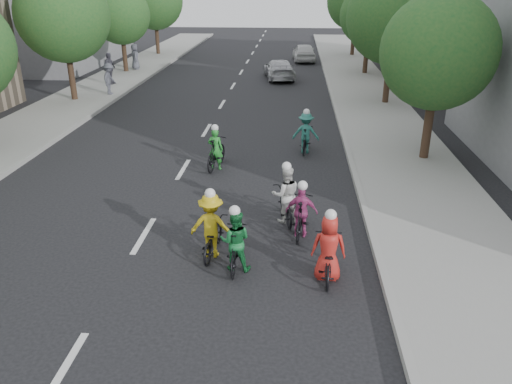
# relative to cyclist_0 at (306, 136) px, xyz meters

# --- Properties ---
(ground) EXTENTS (120.00, 120.00, 0.00)m
(ground) POSITION_rel_cyclist_0_xyz_m (-4.39, -7.28, -0.68)
(ground) COLOR black
(ground) RESTS_ON ground
(sidewalk_left) EXTENTS (4.00, 80.00, 0.15)m
(sidewalk_left) POSITION_rel_cyclist_0_xyz_m (-12.39, 2.72, -0.60)
(sidewalk_left) COLOR gray
(sidewalk_left) RESTS_ON ground
(curb_left) EXTENTS (0.18, 80.00, 0.18)m
(curb_left) POSITION_rel_cyclist_0_xyz_m (-10.44, 2.72, -0.59)
(curb_left) COLOR #999993
(curb_left) RESTS_ON ground
(sidewalk_right) EXTENTS (4.00, 80.00, 0.15)m
(sidewalk_right) POSITION_rel_cyclist_0_xyz_m (3.61, 2.72, -0.60)
(sidewalk_right) COLOR gray
(sidewalk_right) RESTS_ON ground
(curb_right) EXTENTS (0.18, 80.00, 0.18)m
(curb_right) POSITION_rel_cyclist_0_xyz_m (1.66, 2.72, -0.59)
(curb_right) COLOR #999993
(curb_right) RESTS_ON ground
(bldg_sw) EXTENTS (10.00, 14.00, 8.00)m
(bldg_sw) POSITION_rel_cyclist_0_xyz_m (-20.39, 20.72, 3.32)
(bldg_sw) COLOR slate
(bldg_sw) RESTS_ON ground
(bldg_se) EXTENTS (10.00, 14.00, 8.00)m
(bldg_se) POSITION_rel_cyclist_0_xyz_m (11.61, 16.72, 3.32)
(bldg_se) COLOR gray
(bldg_se) RESTS_ON ground
(tree_l_3) EXTENTS (4.80, 4.80, 6.93)m
(tree_l_3) POSITION_rel_cyclist_0_xyz_m (-12.59, 7.72, 3.84)
(tree_l_3) COLOR black
(tree_l_3) RESTS_ON ground
(tree_l_4) EXTENTS (4.00, 4.00, 5.97)m
(tree_l_4) POSITION_rel_cyclist_0_xyz_m (-12.59, 16.72, 3.29)
(tree_l_4) COLOR black
(tree_l_4) RESTS_ON ground
(tree_l_5) EXTENTS (4.80, 4.80, 6.93)m
(tree_l_5) POSITION_rel_cyclist_0_xyz_m (-12.59, 25.72, 3.84)
(tree_l_5) COLOR black
(tree_l_5) RESTS_ON ground
(tree_r_0) EXTENTS (4.00, 4.00, 5.97)m
(tree_r_0) POSITION_rel_cyclist_0_xyz_m (4.41, -0.68, 3.29)
(tree_r_0) COLOR black
(tree_r_0) RESTS_ON ground
(tree_r_1) EXTENTS (4.80, 4.80, 6.93)m
(tree_r_1) POSITION_rel_cyclist_0_xyz_m (4.41, 8.32, 3.84)
(tree_r_1) COLOR black
(tree_r_1) RESTS_ON ground
(tree_r_2) EXTENTS (4.00, 4.00, 5.97)m
(tree_r_2) POSITION_rel_cyclist_0_xyz_m (4.41, 17.32, 3.29)
(tree_r_2) COLOR black
(tree_r_2) RESTS_ON ground
(tree_r_3) EXTENTS (4.80, 4.80, 6.93)m
(tree_r_3) POSITION_rel_cyclist_0_xyz_m (4.41, 26.32, 3.84)
(tree_r_3) COLOR black
(tree_r_3) RESTS_ON ground
(cyclist_0) EXTENTS (1.09, 1.73, 1.75)m
(cyclist_0) POSITION_rel_cyclist_0_xyz_m (0.00, 0.00, 0.00)
(cyclist_0) COLOR black
(cyclist_0) RESTS_ON ground
(cyclist_1) EXTENTS (0.88, 1.82, 1.58)m
(cyclist_1) POSITION_rel_cyclist_0_xyz_m (-0.20, -6.90, -0.08)
(cyclist_1) COLOR black
(cyclist_1) RESTS_ON ground
(cyclist_2) EXTENTS (1.11, 1.73, 1.79)m
(cyclist_2) POSITION_rel_cyclist_0_xyz_m (-2.39, -8.10, -0.02)
(cyclist_2) COLOR black
(cyclist_2) RESTS_ON ground
(cyclist_3) EXTENTS (0.80, 1.77, 1.74)m
(cyclist_3) POSITION_rel_cyclist_0_xyz_m (0.38, -8.91, -0.07)
(cyclist_3) COLOR black
(cyclist_3) RESTS_ON ground
(cyclist_4) EXTENTS (0.73, 1.71, 1.64)m
(cyclist_4) POSITION_rel_cyclist_0_xyz_m (-1.75, -8.66, -0.06)
(cyclist_4) COLOR black
(cyclist_4) RESTS_ON ground
(cyclist_5) EXTENTS (0.92, 1.82, 1.77)m
(cyclist_5) POSITION_rel_cyclist_0_xyz_m (-0.64, -6.07, -0.05)
(cyclist_5) COLOR black
(cyclist_5) RESTS_ON ground
(cyclist_6) EXTENTS (0.85, 1.94, 1.64)m
(cyclist_6) POSITION_rel_cyclist_0_xyz_m (-3.22, -2.03, -0.06)
(cyclist_6) COLOR black
(cyclist_6) RESTS_ON ground
(follow_car_lead) EXTENTS (2.48, 4.65, 1.28)m
(follow_car_lead) POSITION_rel_cyclist_0_xyz_m (-1.56, 15.34, -0.03)
(follow_car_lead) COLOR #B0B0B4
(follow_car_lead) RESTS_ON ground
(follow_car_trail) EXTENTS (1.98, 4.31, 1.43)m
(follow_car_trail) POSITION_rel_cyclist_0_xyz_m (0.20, 23.24, 0.04)
(follow_car_trail) COLOR silver
(follow_car_trail) RESTS_ON ground
(spectator_0) EXTENTS (0.69, 1.15, 1.74)m
(spectator_0) POSITION_rel_cyclist_0_xyz_m (-11.04, 9.13, 0.34)
(spectator_0) COLOR #4F515C
(spectator_0) RESTS_ON sidewalk_left
(spectator_1) EXTENTS (0.73, 1.21, 1.93)m
(spectator_1) POSITION_rel_cyclist_0_xyz_m (-12.04, 12.01, 0.44)
(spectator_1) COLOR #4F4E5B
(spectator_1) RESTS_ON sidewalk_left
(spectator_2) EXTENTS (0.81, 1.00, 1.78)m
(spectator_2) POSITION_rel_cyclist_0_xyz_m (-12.11, 17.58, 0.36)
(spectator_2) COLOR #545662
(spectator_2) RESTS_ON sidewalk_left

